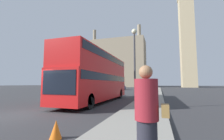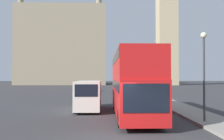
{
  "view_description": "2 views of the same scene",
  "coord_description": "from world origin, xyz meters",
  "px_view_note": "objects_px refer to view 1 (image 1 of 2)",
  "views": [
    {
      "loc": [
        7.22,
        -6.23,
        1.65
      ],
      "look_at": [
        3.12,
        6.66,
        2.91
      ],
      "focal_mm": 24.0,
      "sensor_mm": 36.0,
      "label": 1
    },
    {
      "loc": [
        -0.25,
        -10.91,
        2.78
      ],
      "look_at": [
        0.47,
        15.01,
        3.47
      ],
      "focal_mm": 40.0,
      "sensor_mm": 36.0,
      "label": 2
    }
  ],
  "objects_px": {
    "pedestrian": "(147,118)",
    "street_lamp": "(135,54)",
    "parked_sedan": "(121,87)",
    "white_van": "(82,87)",
    "clock_tower": "(186,17)",
    "red_double_decker_bus": "(98,75)"
  },
  "relations": [
    {
      "from": "clock_tower",
      "to": "street_lamp",
      "type": "bearing_deg",
      "value": -102.27
    },
    {
      "from": "white_van",
      "to": "street_lamp",
      "type": "xyz_separation_m",
      "value": [
        7.25,
        -6.04,
        2.37
      ]
    },
    {
      "from": "clock_tower",
      "to": "red_double_decker_bus",
      "type": "relative_size",
      "value": 5.85
    },
    {
      "from": "clock_tower",
      "to": "parked_sedan",
      "type": "bearing_deg",
      "value": -123.44
    },
    {
      "from": "clock_tower",
      "to": "pedestrian",
      "type": "bearing_deg",
      "value": -100.11
    },
    {
      "from": "street_lamp",
      "to": "pedestrian",
      "type": "bearing_deg",
      "value": -79.6
    },
    {
      "from": "red_double_decker_bus",
      "to": "white_van",
      "type": "distance_m",
      "value": 4.71
    },
    {
      "from": "clock_tower",
      "to": "street_lamp",
      "type": "xyz_separation_m",
      "value": [
        -14.77,
        -67.89,
        -30.36
      ]
    },
    {
      "from": "clock_tower",
      "to": "parked_sedan",
      "type": "relative_size",
      "value": 14.8
    },
    {
      "from": "white_van",
      "to": "street_lamp",
      "type": "relative_size",
      "value": 1.11
    },
    {
      "from": "pedestrian",
      "to": "street_lamp",
      "type": "bearing_deg",
      "value": 100.4
    },
    {
      "from": "white_van",
      "to": "parked_sedan",
      "type": "relative_size",
      "value": 1.32
    },
    {
      "from": "white_van",
      "to": "parked_sedan",
      "type": "bearing_deg",
      "value": 93.89
    },
    {
      "from": "red_double_decker_bus",
      "to": "street_lamp",
      "type": "height_order",
      "value": "street_lamp"
    },
    {
      "from": "red_double_decker_bus",
      "to": "street_lamp",
      "type": "xyz_separation_m",
      "value": [
        3.94,
        -2.91,
        1.21
      ]
    },
    {
      "from": "clock_tower",
      "to": "street_lamp",
      "type": "relative_size",
      "value": 12.53
    },
    {
      "from": "clock_tower",
      "to": "pedestrian",
      "type": "height_order",
      "value": "clock_tower"
    },
    {
      "from": "pedestrian",
      "to": "parked_sedan",
      "type": "xyz_separation_m",
      "value": [
        -10.36,
        39.23,
        -0.35
      ]
    },
    {
      "from": "red_double_decker_bus",
      "to": "street_lamp",
      "type": "relative_size",
      "value": 2.14
    },
    {
      "from": "clock_tower",
      "to": "red_double_decker_bus",
      "type": "xyz_separation_m",
      "value": [
        -18.71,
        -64.99,
        -31.57
      ]
    },
    {
      "from": "red_double_decker_bus",
      "to": "parked_sedan",
      "type": "xyz_separation_m",
      "value": [
        -5.07,
        28.98,
        -1.75
      ]
    },
    {
      "from": "street_lamp",
      "to": "parked_sedan",
      "type": "xyz_separation_m",
      "value": [
        -9.01,
        31.88,
        -2.96
      ]
    }
  ]
}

